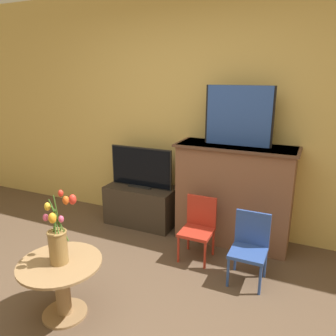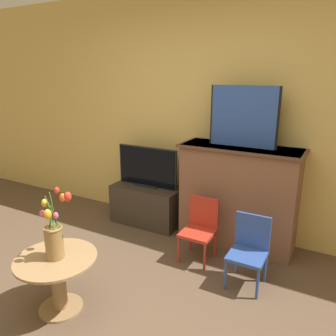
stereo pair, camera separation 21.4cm
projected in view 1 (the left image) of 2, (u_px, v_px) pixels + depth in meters
The scene contains 9 objects.
wall_back at pixel (197, 114), 3.71m from camera, with size 8.00×0.06×2.70m.
fireplace_mantel at pixel (234, 193), 3.51m from camera, with size 1.25×0.47×1.08m.
painting at pixel (239, 116), 3.28m from camera, with size 0.69×0.03×0.60m.
tv_stand at pixel (142, 205), 4.02m from camera, with size 0.84×0.44×0.47m.
tv_monitor at pixel (141, 168), 3.90m from camera, with size 0.79×0.12×0.48m.
chair_red at pixel (199, 225), 3.25m from camera, with size 0.31×0.31×0.62m.
chair_blue at pixel (250, 244), 2.89m from camera, with size 0.31×0.31×0.62m.
side_table at pixel (62, 281), 2.45m from camera, with size 0.61×0.61×0.46m.
vase_tulips at pixel (58, 240), 2.36m from camera, with size 0.25×0.22×0.55m.
Camera 1 is at (1.25, -1.41, 1.79)m, focal length 35.00 mm.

